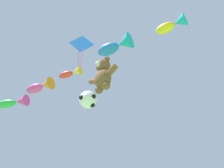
# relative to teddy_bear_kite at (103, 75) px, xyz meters

# --- Properties ---
(teddy_bear_kite) EXTENTS (1.86, 0.82, 1.89)m
(teddy_bear_kite) POSITION_rel_teddy_bear_kite_xyz_m (0.00, 0.00, 0.00)
(teddy_bear_kite) COLOR brown
(soccer_ball_kite) EXTENTS (0.89, 0.89, 0.82)m
(soccer_ball_kite) POSITION_rel_teddy_bear_kite_xyz_m (-0.64, -0.28, -1.21)
(soccer_ball_kite) COLOR white
(fish_kite_goldfin) EXTENTS (1.63, 0.89, 0.67)m
(fish_kite_goldfin) POSITION_rel_teddy_bear_kite_xyz_m (3.15, 1.67, 2.26)
(fish_kite_goldfin) COLOR yellow
(fish_kite_cobalt) EXTENTS (2.11, 1.26, 0.88)m
(fish_kite_cobalt) POSITION_rel_teddy_bear_kite_xyz_m (0.28, 0.65, 2.12)
(fish_kite_cobalt) COLOR blue
(fish_kite_crimson) EXTENTS (1.52, 0.97, 0.53)m
(fish_kite_crimson) POSITION_rel_teddy_bear_kite_xyz_m (-2.73, 0.00, 1.61)
(fish_kite_crimson) COLOR red
(fish_kite_magenta) EXTENTS (1.99, 1.23, 0.77)m
(fish_kite_magenta) POSITION_rel_teddy_bear_kite_xyz_m (-4.88, -0.66, 1.41)
(fish_kite_magenta) COLOR #E53F9E
(fish_kite_emerald) EXTENTS (2.40, 1.71, 0.77)m
(fish_kite_emerald) POSITION_rel_teddy_bear_kite_xyz_m (-7.69, -0.98, 1.36)
(fish_kite_emerald) COLOR green
(diamond_kite) EXTENTS (0.97, 1.20, 3.21)m
(diamond_kite) POSITION_rel_teddy_bear_kite_xyz_m (-1.95, -0.02, 3.25)
(diamond_kite) COLOR blue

